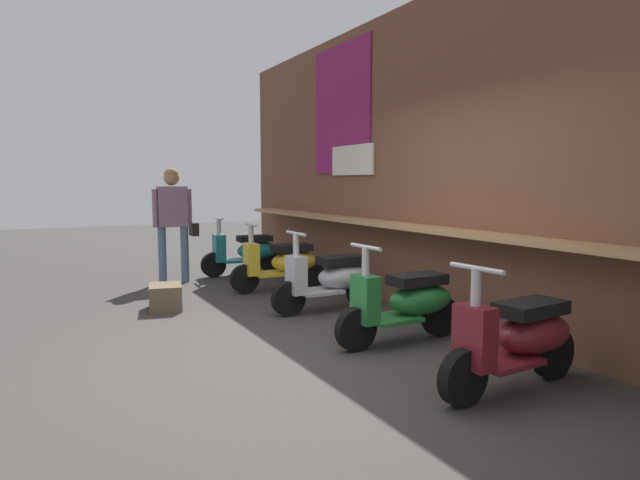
# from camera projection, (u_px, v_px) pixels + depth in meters

# --- Properties ---
(ground_plane) EXTENTS (32.12, 32.12, 0.00)m
(ground_plane) POSITION_uv_depth(u_px,v_px,m) (305.00, 358.00, 4.76)
(ground_plane) COLOR #383533
(market_stall_facade) EXTENTS (11.47, 0.61, 3.59)m
(market_stall_facade) POSITION_uv_depth(u_px,v_px,m) (482.00, 157.00, 5.51)
(market_stall_facade) COLOR brown
(market_stall_facade) RESTS_ON ground_plane
(scooter_teal) EXTENTS (0.47, 1.40, 0.97)m
(scooter_teal) POSITION_uv_depth(u_px,v_px,m) (248.00, 251.00, 9.00)
(scooter_teal) COLOR #197075
(scooter_teal) RESTS_ON ground_plane
(scooter_yellow) EXTENTS (0.48, 1.40, 0.97)m
(scooter_yellow) POSITION_uv_depth(u_px,v_px,m) (284.00, 263.00, 7.72)
(scooter_yellow) COLOR gold
(scooter_yellow) RESTS_ON ground_plane
(scooter_silver) EXTENTS (0.46, 1.40, 0.97)m
(scooter_silver) POSITION_uv_depth(u_px,v_px,m) (333.00, 278.00, 6.48)
(scooter_silver) COLOR #B2B5BA
(scooter_silver) RESTS_ON ground_plane
(scooter_green) EXTENTS (0.46, 1.40, 0.97)m
(scooter_green) POSITION_uv_depth(u_px,v_px,m) (407.00, 302.00, 5.20)
(scooter_green) COLOR #237533
(scooter_green) RESTS_ON ground_plane
(scooter_maroon) EXTENTS (0.50, 1.40, 0.97)m
(scooter_maroon) POSITION_uv_depth(u_px,v_px,m) (519.00, 338.00, 4.01)
(scooter_maroon) COLOR maroon
(scooter_maroon) RESTS_ON ground_plane
(shopper_with_handbag) EXTENTS (0.26, 0.67, 1.74)m
(shopper_with_handbag) POSITION_uv_depth(u_px,v_px,m) (173.00, 212.00, 8.23)
(shopper_with_handbag) COLOR slate
(shopper_with_handbag) RESTS_ON ground_plane
(merchandise_crate) EXTENTS (0.53, 0.46, 0.30)m
(merchandise_crate) POSITION_uv_depth(u_px,v_px,m) (166.00, 297.00, 6.57)
(merchandise_crate) COLOR brown
(merchandise_crate) RESTS_ON ground_plane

